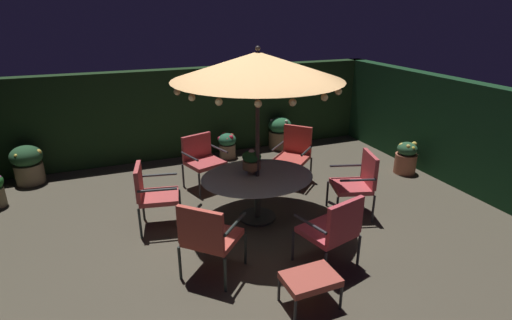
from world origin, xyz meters
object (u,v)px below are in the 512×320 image
at_px(ottoman_footrest, 310,280).
at_px(potted_plant_left_near, 280,132).
at_px(centerpiece_planter, 252,160).
at_px(potted_plant_back_center, 28,163).
at_px(patio_chair_southwest, 294,151).
at_px(patio_umbrella, 258,66).
at_px(patio_chair_east, 208,235).
at_px(potted_plant_back_left, 406,158).
at_px(patio_chair_north, 202,157).
at_px(patio_chair_southeast, 334,228).
at_px(patio_chair_northeast, 152,192).
at_px(patio_chair_south, 358,180).
at_px(patio_dining_table, 257,183).
at_px(potted_plant_right_far, 227,145).

relative_size(ottoman_footrest, potted_plant_left_near, 0.81).
xyz_separation_m(centerpiece_planter, potted_plant_back_center, (-3.40, 2.67, -0.55)).
xyz_separation_m(patio_chair_southwest, potted_plant_left_near, (0.55, 1.81, -0.21)).
bearing_deg(patio_umbrella, patio_chair_east, -133.36).
height_order(potted_plant_back_left, potted_plant_left_near, potted_plant_left_near).
distance_m(patio_chair_north, patio_chair_southeast, 3.10).
distance_m(centerpiece_planter, patio_chair_northeast, 1.52).
bearing_deg(patio_chair_southwest, patio_chair_south, -77.10).
distance_m(patio_dining_table, potted_plant_back_center, 4.44).
distance_m(patio_umbrella, patio_chair_north, 2.34).
relative_size(patio_dining_table, potted_plant_right_far, 3.14).
bearing_deg(patio_chair_northeast, patio_chair_southwest, 16.10).
height_order(patio_dining_table, centerpiece_planter, centerpiece_planter).
xyz_separation_m(patio_chair_south, potted_plant_back_left, (1.88, 1.06, -0.27)).
xyz_separation_m(centerpiece_planter, potted_plant_back_left, (3.42, 0.50, -0.61)).
height_order(ottoman_footrest, potted_plant_right_far, potted_plant_right_far).
xyz_separation_m(patio_chair_northeast, ottoman_footrest, (1.33, -2.30, -0.25)).
relative_size(patio_umbrella, potted_plant_back_left, 4.04).
height_order(potted_plant_left_near, potted_plant_back_center, potted_plant_left_near).
distance_m(potted_plant_back_left, potted_plant_right_far, 3.66).
bearing_deg(patio_dining_table, potted_plant_right_far, 82.17).
bearing_deg(potted_plant_back_left, patio_chair_east, -158.59).
relative_size(potted_plant_back_left, potted_plant_back_center, 0.89).
xyz_separation_m(patio_chair_southwest, potted_plant_back_left, (2.23, -0.45, -0.27)).
bearing_deg(patio_umbrella, ottoman_footrest, -95.33).
height_order(patio_chair_northeast, patio_chair_south, patio_chair_south).
height_order(centerpiece_planter, ottoman_footrest, centerpiece_planter).
height_order(patio_umbrella, potted_plant_right_far, patio_umbrella).
height_order(patio_chair_southeast, potted_plant_left_near, patio_chair_southeast).
distance_m(patio_umbrella, potted_plant_right_far, 3.41).
xyz_separation_m(patio_chair_southeast, ottoman_footrest, (-0.59, -0.51, -0.23)).
xyz_separation_m(potted_plant_back_left, potted_plant_right_far, (-3.00, 2.10, -0.02)).
bearing_deg(patio_chair_east, patio_chair_south, 15.00).
distance_m(patio_umbrella, patio_chair_northeast, 2.33).
height_order(patio_chair_southeast, potted_plant_right_far, patio_chair_southeast).
distance_m(centerpiece_planter, ottoman_footrest, 2.21).
bearing_deg(patio_chair_southeast, patio_umbrella, 104.85).
height_order(centerpiece_planter, potted_plant_right_far, centerpiece_planter).
bearing_deg(potted_plant_left_near, centerpiece_planter, -122.27).
height_order(patio_chair_southwest, potted_plant_back_center, patio_chair_southwest).
xyz_separation_m(patio_dining_table, patio_chair_east, (-1.07, -1.13, -0.02)).
distance_m(patio_chair_northeast, patio_chair_east, 1.49).
relative_size(patio_chair_southeast, potted_plant_back_left, 1.53).
distance_m(patio_chair_southwest, ottoman_footrest, 3.36).
bearing_deg(potted_plant_back_left, potted_plant_right_far, 144.99).
relative_size(patio_chair_southeast, patio_chair_south, 0.97).
distance_m(patio_dining_table, patio_chair_southeast, 1.56).
bearing_deg(patio_dining_table, patio_chair_south, -16.62).
relative_size(centerpiece_planter, potted_plant_left_near, 0.53).
distance_m(patio_chair_east, potted_plant_back_left, 4.78).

